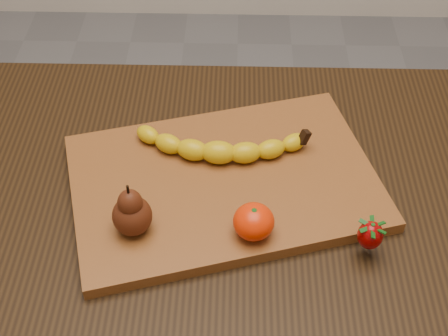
{
  "coord_description": "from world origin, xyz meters",
  "views": [
    {
      "loc": [
        -0.0,
        -0.6,
        1.46
      ],
      "look_at": [
        -0.02,
        0.05,
        0.8
      ],
      "focal_mm": 50.0,
      "sensor_mm": 36.0,
      "label": 1
    }
  ],
  "objects_px": {
    "cutting_board": "(224,182)",
    "pear": "(131,208)",
    "table": "(235,249)",
    "mandarin": "(254,222)"
  },
  "relations": [
    {
      "from": "cutting_board",
      "to": "pear",
      "type": "relative_size",
      "value": 5.25
    },
    {
      "from": "cutting_board",
      "to": "pear",
      "type": "xyz_separation_m",
      "value": [
        -0.12,
        -0.1,
        0.05
      ]
    },
    {
      "from": "table",
      "to": "mandarin",
      "type": "xyz_separation_m",
      "value": [
        0.03,
        -0.06,
        0.14
      ]
    },
    {
      "from": "table",
      "to": "cutting_board",
      "type": "bearing_deg",
      "value": 111.41
    },
    {
      "from": "table",
      "to": "pear",
      "type": "distance_m",
      "value": 0.22
    },
    {
      "from": "table",
      "to": "mandarin",
      "type": "bearing_deg",
      "value": -67.0
    },
    {
      "from": "cutting_board",
      "to": "pear",
      "type": "height_order",
      "value": "pear"
    },
    {
      "from": "table",
      "to": "pear",
      "type": "height_order",
      "value": "pear"
    },
    {
      "from": "table",
      "to": "cutting_board",
      "type": "height_order",
      "value": "cutting_board"
    },
    {
      "from": "pear",
      "to": "cutting_board",
      "type": "bearing_deg",
      "value": 39.58
    }
  ]
}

